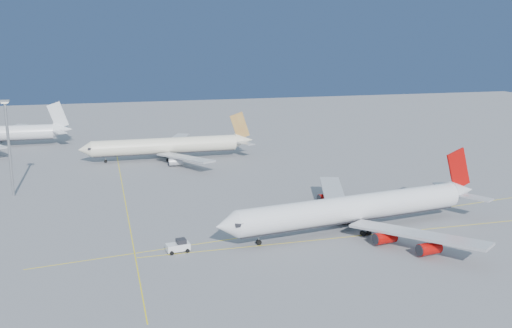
% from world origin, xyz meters
% --- Properties ---
extents(ground, '(500.00, 500.00, 0.00)m').
position_xyz_m(ground, '(0.00, 0.00, 0.00)').
color(ground, slate).
rests_on(ground, ground).
extents(taxiway_lines, '(118.86, 140.00, 0.02)m').
position_xyz_m(taxiway_lines, '(-14.71, 6.34, 0.01)').
color(taxiway_lines, yellow).
rests_on(taxiway_lines, ground).
extents(airliner_virgin, '(63.32, 56.39, 15.64)m').
position_xyz_m(airliner_virgin, '(6.57, -10.19, 4.72)').
color(airliner_virgin, white).
rests_on(airliner_virgin, ground).
extents(airliner_etihad, '(57.94, 53.72, 15.17)m').
position_xyz_m(airliner_etihad, '(-23.15, 71.89, 4.62)').
color(airliner_etihad, beige).
rests_on(airliner_etihad, ground).
extents(pushback_tug, '(4.63, 3.17, 2.46)m').
position_xyz_m(pushback_tug, '(-31.81, -12.96, 1.14)').
color(pushback_tug, white).
rests_on(pushback_tug, ground).
extents(light_mast, '(2.14, 2.14, 24.72)m').
position_xyz_m(light_mast, '(-67.45, 37.23, 14.59)').
color(light_mast, gray).
rests_on(light_mast, ground).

